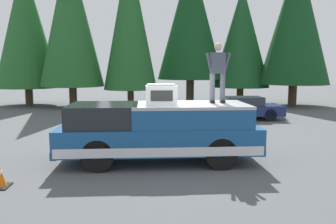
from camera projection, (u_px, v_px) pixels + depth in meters
ground_plane at (179, 161)px, 9.85m from camera, size 90.00×90.00×0.00m
pickup_truck at (159, 131)px, 9.69m from camera, size 2.01×5.54×1.65m
compressor_unit at (161, 94)px, 9.42m from camera, size 0.65×0.84×0.56m
person_on_truck_bed at (218, 71)px, 9.74m from camera, size 0.29×0.72×1.69m
parked_car_navy at (241, 108)px, 17.63m from camera, size 1.64×4.10×1.16m
conifer_far_left at (296, 19)px, 23.20m from camera, size 4.70×4.70×10.27m
conifer_left at (242, 37)px, 24.85m from camera, size 4.14×4.14×8.48m
conifer_center_left at (191, 18)px, 24.78m from camera, size 4.79×4.79×10.57m
conifer_center_right at (130, 19)px, 22.63m from camera, size 3.57×3.57×10.42m
conifer_right at (70, 17)px, 22.49m from camera, size 4.20×4.20×10.51m
conifer_far_right at (25, 25)px, 23.53m from camera, size 4.31×4.31×9.79m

